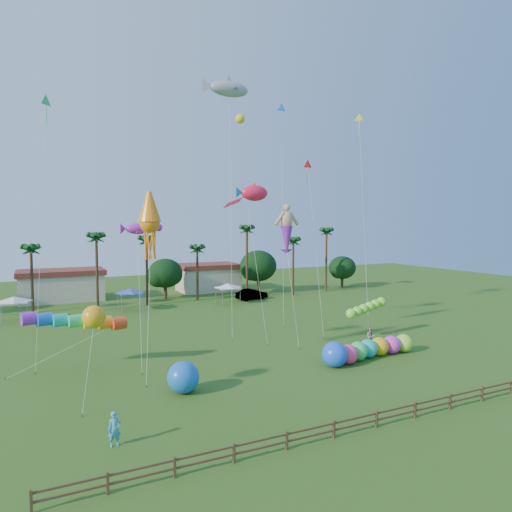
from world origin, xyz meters
name	(u,v)px	position (x,y,z in m)	size (l,w,h in m)	color
ground	(319,393)	(0.00, 0.00, 0.00)	(160.00, 160.00, 0.00)	#285116
tree_line	(183,271)	(3.57, 44.00, 4.28)	(69.46, 8.91, 11.00)	#3A2819
buildings_row	(133,284)	(-3.09, 50.00, 2.00)	(35.00, 7.00, 4.00)	beige
tent_row	(131,291)	(-6.00, 36.33, 2.75)	(31.00, 4.00, 0.60)	white
fence	(377,417)	(0.00, -6.00, 0.61)	(36.12, 0.12, 1.00)	brown
car_b	(252,294)	(12.84, 37.86, 0.84)	(1.78, 5.10, 1.68)	#4C4C54
spectator_a	(115,429)	(-14.03, -1.62, 0.93)	(0.68, 0.45, 1.86)	#389AC6
spectator_b	(371,336)	(11.67, 8.40, 0.87)	(0.84, 0.66, 1.73)	gray
caterpillar_inflatable	(365,349)	(8.14, 4.90, 0.89)	(10.42, 3.01, 2.12)	#EE3E7E
blue_ball	(183,377)	(-8.50, 4.19, 1.12)	(2.24, 2.24, 2.24)	blue
rainbow_tube	(94,326)	(-13.48, 12.14, 3.67)	(10.37, 1.58, 4.21)	#E34119
green_worm	(351,314)	(11.14, 10.84, 2.72)	(9.00, 3.08, 3.33)	#7EF235
orange_ball_kite	(94,317)	(-14.28, 4.46, 5.86)	(1.91, 2.26, 6.61)	orange
merman_kite	(287,232)	(5.77, 14.62, 10.97)	(2.28, 5.28, 13.42)	tan
fish_kite	(255,193)	(3.91, 18.38, 15.15)	(4.85, 7.20, 16.12)	#FF1C40
shark_kite	(229,89)	(2.14, 21.09, 26.56)	(6.31, 6.96, 27.64)	#90939D
squid_kite	(150,223)	(-9.45, 9.52, 11.90)	(2.25, 4.18, 14.44)	orange
lobster_kite	(138,229)	(-9.79, 12.41, 11.43)	(3.55, 4.24, 12.10)	#B626C2
delta_kite_red	(308,168)	(9.31, 16.24, 17.90)	(1.20, 3.81, 18.82)	red
delta_kite_yellow	(359,124)	(16.72, 16.98, 23.44)	(2.13, 4.67, 24.63)	#F9FF1A
delta_kite_green	(46,106)	(-16.33, 16.89, 21.74)	(2.09, 4.28, 22.77)	#2FC85B
delta_kite_blue	(282,112)	(9.75, 22.97, 25.28)	(2.43, 4.05, 26.41)	#1B91FA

